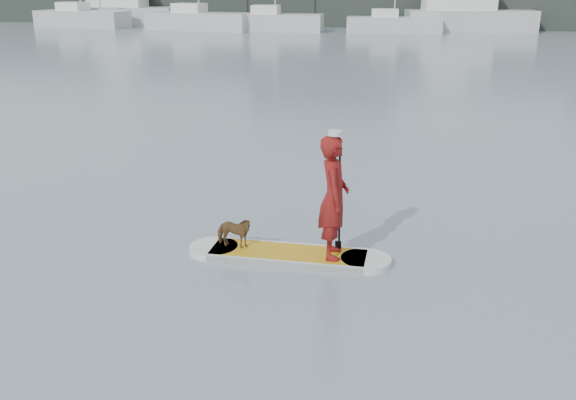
% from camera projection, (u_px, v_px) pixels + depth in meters
% --- Properties ---
extents(ground, '(140.00, 140.00, 0.00)m').
position_uv_depth(ground, '(363.00, 276.00, 9.73)').
color(ground, slate).
rests_on(ground, ground).
extents(paddleboard, '(3.30, 0.86, 0.12)m').
position_uv_depth(paddleboard, '(288.00, 255.00, 10.31)').
color(paddleboard, gold).
rests_on(paddleboard, ground).
extents(paddler, '(0.58, 0.78, 1.95)m').
position_uv_depth(paddler, '(334.00, 197.00, 9.84)').
color(paddler, maroon).
rests_on(paddler, paddleboard).
extents(white_cap, '(0.22, 0.22, 0.07)m').
position_uv_depth(white_cap, '(335.00, 133.00, 9.51)').
color(white_cap, silver).
rests_on(white_cap, paddler).
extents(dog, '(0.65, 0.34, 0.53)m').
position_uv_depth(dog, '(234.00, 232.00, 10.38)').
color(dog, '#54301D').
rests_on(dog, paddleboard).
extents(paddle, '(0.10, 0.30, 2.00)m').
position_uv_depth(paddle, '(339.00, 210.00, 10.17)').
color(paddle, black).
rests_on(paddle, ground).
extents(sailboat_a, '(8.78, 3.70, 12.36)m').
position_uv_depth(sailboat_a, '(81.00, 18.00, 57.18)').
color(sailboat_a, silver).
rests_on(sailboat_a, ground).
extents(sailboat_b, '(9.29, 3.80, 13.41)m').
position_uv_depth(sailboat_b, '(199.00, 19.00, 54.00)').
color(sailboat_b, silver).
rests_on(sailboat_b, ground).
extents(sailboat_c, '(7.95, 3.05, 11.21)m').
position_uv_depth(sailboat_c, '(274.00, 21.00, 53.02)').
color(sailboat_c, silver).
rests_on(sailboat_c, ground).
extents(sailboat_d, '(7.73, 3.14, 11.08)m').
position_uv_depth(sailboat_d, '(393.00, 23.00, 51.55)').
color(sailboat_d, silver).
rests_on(sailboat_d, ground).
extents(motor_yacht_a, '(10.85, 5.19, 6.25)m').
position_uv_depth(motor_yacht_a, '(465.00, 9.00, 52.84)').
color(motor_yacht_a, silver).
rests_on(motor_yacht_a, ground).
extents(motor_yacht_b, '(9.40, 3.53, 6.12)m').
position_uv_depth(motor_yacht_b, '(123.00, 6.00, 59.36)').
color(motor_yacht_b, silver).
rests_on(motor_yacht_b, ground).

